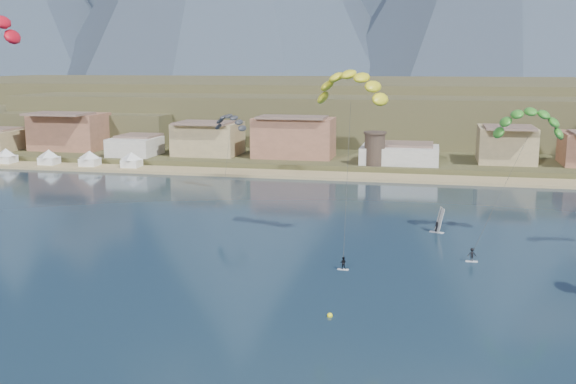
{
  "coord_description": "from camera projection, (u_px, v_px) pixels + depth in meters",
  "views": [
    {
      "loc": [
        19.66,
        -59.8,
        27.77
      ],
      "look_at": [
        0.0,
        32.0,
        10.0
      ],
      "focal_mm": 42.71,
      "sensor_mm": 36.0,
      "label": 1
    }
  ],
  "objects": [
    {
      "name": "distant_kite_dark",
      "position": [
        230.0,
        120.0,
        147.19
      ],
      "size": [
        8.55,
        6.9,
        18.44
      ],
      "color": "#262626",
      "rests_on": "ground"
    },
    {
      "name": "beach",
      "position": [
        351.0,
        176.0,
        168.46
      ],
      "size": [
        2200.0,
        12.0,
        0.9
      ],
      "color": "tan",
      "rests_on": "ground"
    },
    {
      "name": "buoy",
      "position": [
        330.0,
        316.0,
        76.06
      ],
      "size": [
        0.63,
        0.63,
        0.63
      ],
      "color": "#FFFC1A",
      "rests_on": "ground"
    },
    {
      "name": "land",
      "position": [
        413.0,
        95.0,
        604.69
      ],
      "size": [
        2200.0,
        900.0,
        4.0
      ],
      "color": "brown",
      "rests_on": "ground"
    },
    {
      "name": "beach_tents",
      "position": [
        68.0,
        154.0,
        183.51
      ],
      "size": [
        43.4,
        6.4,
        5.0
      ],
      "color": "white",
      "rests_on": "ground"
    },
    {
      "name": "kitesurfer_green",
      "position": [
        529.0,
        119.0,
        105.0
      ],
      "size": [
        14.7,
        16.56,
        24.27
      ],
      "color": "silver",
      "rests_on": "ground"
    },
    {
      "name": "kitesurfer_yellow",
      "position": [
        351.0,
        82.0,
        101.94
      ],
      "size": [
        12.63,
        18.15,
        28.76
      ],
      "color": "silver",
      "rests_on": "ground"
    },
    {
      "name": "foothills",
      "position": [
        442.0,
        108.0,
        283.72
      ],
      "size": [
        940.0,
        210.0,
        18.0
      ],
      "color": "brown",
      "rests_on": "ground"
    },
    {
      "name": "town",
      "position": [
        215.0,
        135.0,
        190.62
      ],
      "size": [
        400.0,
        24.0,
        12.0
      ],
      "color": "silver",
      "rests_on": "ground"
    },
    {
      "name": "ground",
      "position": [
        219.0,
        352.0,
        66.67
      ],
      "size": [
        2400.0,
        2400.0,
        0.0
      ],
      "primitive_type": "plane",
      "color": "black",
      "rests_on": "ground"
    },
    {
      "name": "windsurfer",
      "position": [
        438.0,
        225.0,
        113.46
      ],
      "size": [
        2.5,
        2.72,
        4.21
      ],
      "color": "silver",
      "rests_on": "ground"
    },
    {
      "name": "watchtower",
      "position": [
        375.0,
        148.0,
        173.98
      ],
      "size": [
        5.82,
        5.82,
        8.6
      ],
      "color": "#47382D",
      "rests_on": "ground"
    }
  ]
}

